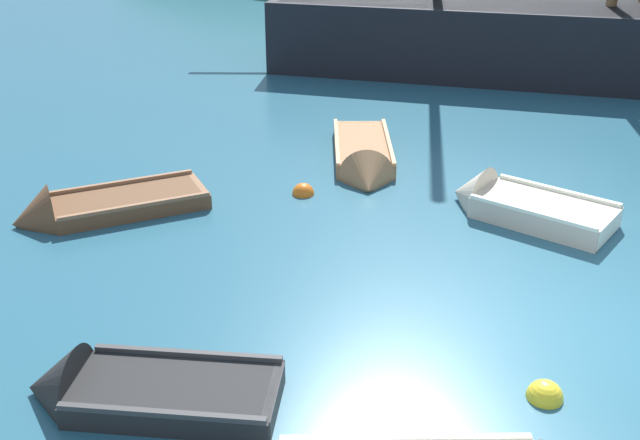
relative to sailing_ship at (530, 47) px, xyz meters
The scene contains 8 objects.
ground_plane 14.16m from the sailing_ship, 77.75° to the right, with size 120.00×120.00×0.00m, color #285B70.
sailing_ship is the anchor object (origin of this frame).
rowboat_center 14.46m from the sailing_ship, 112.14° to the right, with size 3.20×3.37×1.22m.
rowboat_far 10.43m from the sailing_ship, 81.40° to the right, with size 3.12×1.91×1.22m.
rowboat_outer_left 17.45m from the sailing_ship, 95.44° to the right, with size 3.21×2.01×1.13m.
rowboat_near_dock 9.33m from the sailing_ship, 101.25° to the right, with size 2.55×3.84×1.14m.
buoy_orange 11.27m from the sailing_ship, 102.12° to the right, with size 0.43×0.43×0.43m, color orange.
buoy_yellow 15.63m from the sailing_ship, 79.61° to the right, with size 0.44×0.44×0.44m, color yellow.
Camera 1 is at (0.22, -9.08, 5.69)m, focal length 41.89 mm.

